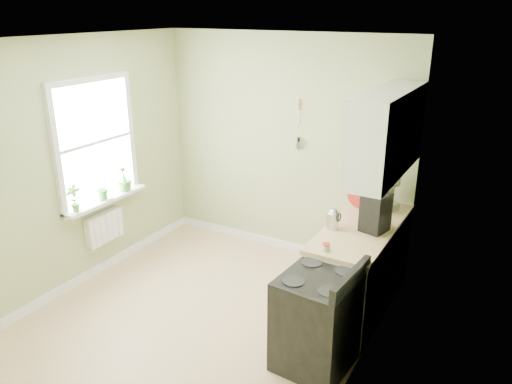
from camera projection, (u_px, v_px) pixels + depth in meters
The scene contains 21 objects.
floor at pixel (202, 318), 5.06m from camera, with size 3.20×3.60×0.02m, color tan.
ceiling at pixel (189, 38), 4.11m from camera, with size 3.20×3.60×0.02m, color white.
wall_back at pixel (284, 147), 6.06m from camera, with size 3.20×0.02×2.70m, color #AAB37A.
wall_left at pixel (74, 166), 5.34m from camera, with size 0.02×3.60×2.70m, color #AAB37A.
wall_right at pixel (366, 228), 3.84m from camera, with size 0.02×3.60×2.70m, color #AAB37A.
base_cabinets at pixel (360, 268), 5.12m from camera, with size 0.60×1.60×0.87m, color white.
countertop at pixel (363, 227), 4.96m from camera, with size 0.64×1.60×0.04m, color beige.
upper_cabinets at pixel (388, 133), 4.65m from camera, with size 0.35×1.40×0.80m, color white.
window at pixel (95, 142), 5.50m from camera, with size 0.06×1.14×1.44m.
window_sill at pixel (106, 200), 5.70m from camera, with size 0.18×1.14×0.04m, color white.
radiator at pixel (104, 227), 5.79m from camera, with size 0.12×0.50×0.35m, color white.
wall_utensils at pixel (299, 132), 5.87m from camera, with size 0.02×0.14×0.58m.
stove at pixel (318, 320), 4.28m from camera, with size 0.66×0.74×0.97m.
stand_mixer at pixel (385, 195), 5.29m from camera, with size 0.30×0.37×0.40m.
kettle at pixel (333, 219), 4.85m from camera, with size 0.21×0.12×0.21m.
coffee_maker at pixel (375, 213), 4.79m from camera, with size 0.27×0.29×0.39m.
red_tray at pixel (363, 194), 5.31m from camera, with size 0.34×0.34×0.02m, color #B2241A.
jar at pixel (326, 247), 4.42m from camera, with size 0.07×0.07×0.08m.
plant_a at pixel (74, 198), 5.27m from camera, with size 0.16×0.11×0.31m, color #3F812C.
plant_b at pixel (103, 188), 5.61m from camera, with size 0.16×0.13×0.29m, color #3F812C.
plant_c at pixel (124, 178), 5.88m from camera, with size 0.17×0.17×0.31m, color #3F812C.
Camera 1 is at (2.61, -3.46, 2.95)m, focal length 35.00 mm.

